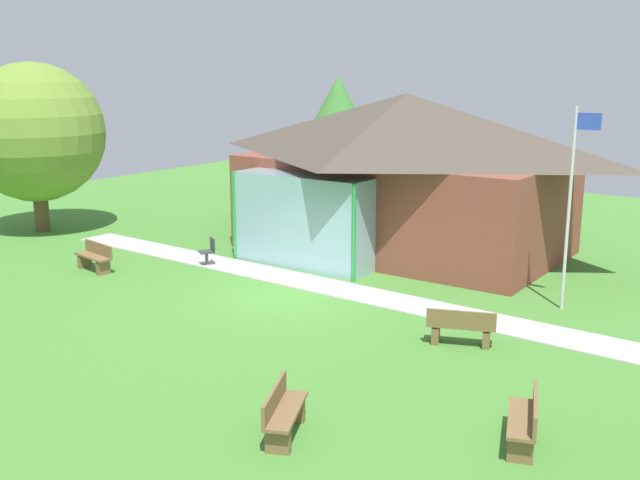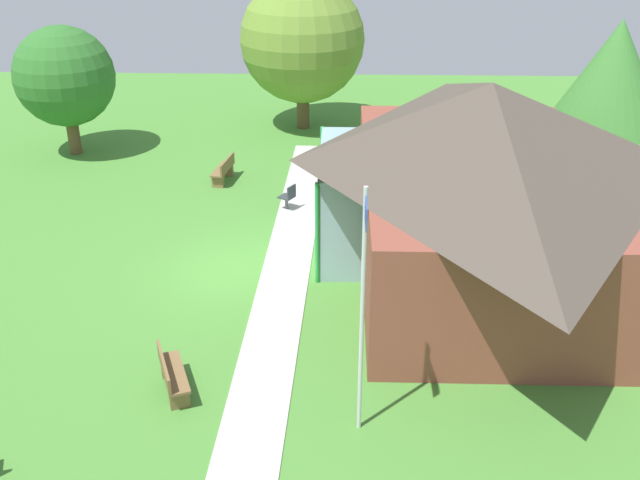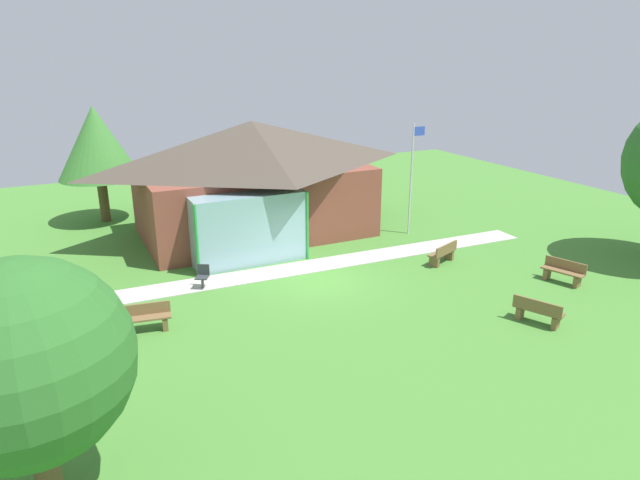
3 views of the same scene
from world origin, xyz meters
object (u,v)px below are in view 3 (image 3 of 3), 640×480
object	(u,v)px
bench_mid_right	(443,254)
tree_behind_pavilion_left	(96,143)
bench_mid_left	(146,318)
patio_chair_west	(203,277)
flagpole	(412,174)
bench_front_right	(538,312)
pavilion	(253,177)
bench_lawn_far_right	(563,272)
tree_lawn_corner	(26,363)

from	to	relation	value
bench_mid_right	tree_behind_pavilion_left	size ratio (longest dim) A/B	0.27
bench_mid_left	patio_chair_west	bearing A→B (deg)	-125.41
flagpole	bench_mid_left	xyz separation A→B (m)	(-12.69, -4.50, -2.42)
bench_mid_left	tree_behind_pavilion_left	distance (m)	13.32
bench_front_right	flagpole	bearing A→B (deg)	144.95
pavilion	bench_lawn_far_right	world-z (taller)	pavilion
bench_lawn_far_right	bench_mid_left	world-z (taller)	same
tree_behind_pavilion_left	tree_lawn_corner	bearing A→B (deg)	-98.66
tree_behind_pavilion_left	bench_front_right	bearing A→B (deg)	-58.46
bench_lawn_far_right	pavilion	bearing A→B (deg)	18.86
bench_lawn_far_right	bench_mid_right	xyz separation A→B (m)	(-2.73, 3.50, 0.00)
bench_front_right	tree_lawn_corner	size ratio (longest dim) A/B	0.32
pavilion	bench_mid_left	world-z (taller)	pavilion
bench_mid_right	patio_chair_west	distance (m)	9.45
tree_behind_pavilion_left	tree_lawn_corner	world-z (taller)	tree_behind_pavilion_left
tree_behind_pavilion_left	flagpole	bearing A→B (deg)	-33.66
bench_mid_left	pavilion	bearing A→B (deg)	-120.10
bench_mid_left	tree_lawn_corner	xyz separation A→B (m)	(-2.75, -6.18, 2.58)
pavilion	bench_lawn_far_right	size ratio (longest dim) A/B	7.03
bench_lawn_far_right	tree_behind_pavilion_left	bearing A→B (deg)	22.90
flagpole	tree_behind_pavilion_left	distance (m)	15.11
flagpole	patio_chair_west	size ratio (longest dim) A/B	5.90
bench_mid_left	patio_chair_west	size ratio (longest dim) A/B	1.80
bench_lawn_far_right	bench_mid_left	xyz separation A→B (m)	(-14.39, 2.86, 0.00)
bench_mid_right	flagpole	bearing A→B (deg)	53.82
bench_front_right	bench_lawn_far_right	bearing A→B (deg)	95.80
flagpole	bench_mid_left	world-z (taller)	flagpole
bench_mid_right	tree_behind_pavilion_left	distance (m)	17.14
bench_front_right	bench_mid_left	xyz separation A→B (m)	(-11.02, 4.87, 0.00)
patio_chair_west	tree_behind_pavilion_left	size ratio (longest dim) A/B	0.15
bench_front_right	bench_mid_right	world-z (taller)	same
bench_mid_left	patio_chair_west	world-z (taller)	patio_chair_west
flagpole	tree_lawn_corner	bearing A→B (deg)	-145.33
pavilion	bench_mid_left	xyz separation A→B (m)	(-6.19, -7.58, -2.29)
bench_mid_right	tree_lawn_corner	distance (m)	16.15
bench_mid_right	tree_behind_pavilion_left	xyz separation A→B (m)	(-11.51, 12.21, 3.50)
bench_front_right	bench_mid_left	bearing A→B (deg)	-138.75
bench_front_right	tree_behind_pavilion_left	size ratio (longest dim) A/B	0.27
tree_lawn_corner	patio_chair_west	bearing A→B (deg)	59.19
bench_front_right	bench_lawn_far_right	distance (m)	3.92
pavilion	bench_lawn_far_right	distance (m)	13.47
tree_behind_pavilion_left	tree_lawn_corner	xyz separation A→B (m)	(-2.90, -19.03, -0.93)
bench_lawn_far_right	tree_behind_pavilion_left	distance (m)	21.49
bench_front_right	bench_mid_left	distance (m)	12.05
patio_chair_west	tree_behind_pavilion_left	xyz separation A→B (m)	(-2.23, 10.43, 3.49)
pavilion	bench_mid_right	distance (m)	9.13
pavilion	bench_front_right	bearing A→B (deg)	-68.78
bench_mid_left	tree_behind_pavilion_left	bearing A→B (deg)	-81.53
bench_front_right	pavilion	bearing A→B (deg)	176.29
flagpole	bench_mid_right	distance (m)	4.67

